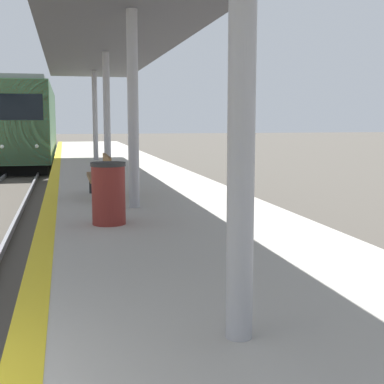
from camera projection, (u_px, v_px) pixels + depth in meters
The scene contains 4 objects.
train at pixel (30, 124), 32.29m from camera, with size 2.71×17.68×4.69m.
station_canopy at pixel (115, 34), 12.95m from camera, with size 3.65×25.66×3.92m.
trash_bin at pixel (109, 193), 8.64m from camera, with size 0.57×0.57×1.01m.
bench at pixel (101, 175), 11.69m from camera, with size 0.44×1.68×0.92m.
Camera 1 is at (1.99, -2.66, 2.61)m, focal length 50.00 mm.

